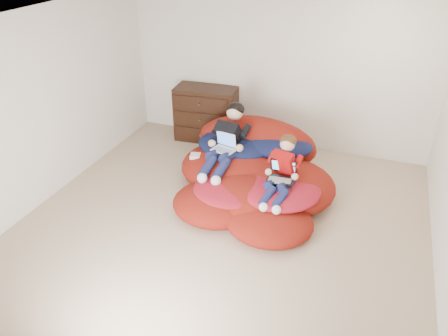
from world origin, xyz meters
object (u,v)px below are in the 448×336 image
laptop_white (225,145)px  beanbag_pile (253,173)px  older_boy (227,138)px  laptop_black (282,174)px  younger_boy (282,168)px  dresser (206,114)px

laptop_white → beanbag_pile: bearing=-0.2°
older_boy → laptop_white: (0.00, -0.11, -0.06)m
beanbag_pile → laptop_white: (-0.43, 0.00, 0.37)m
beanbag_pile → older_boy: size_ratio=1.97×
older_boy → laptop_black: (0.91, -0.48, -0.14)m
older_boy → laptop_black: 1.04m
older_boy → younger_boy: bearing=-26.4°
dresser → laptop_white: bearing=-58.0°
laptop_white → laptop_black: laptop_white is taller
beanbag_pile → younger_boy: (0.49, -0.34, 0.36)m
laptop_white → laptop_black: bearing=-21.9°
dresser → beanbag_pile: bearing=-46.7°
laptop_black → beanbag_pile: bearing=143.2°
dresser → older_boy: (0.83, -1.22, 0.23)m
older_boy → younger_boy: size_ratio=1.30×
beanbag_pile → older_boy: (-0.43, 0.12, 0.43)m
dresser → laptop_black: 2.44m
younger_boy → laptop_white: size_ratio=2.67×
beanbag_pile → laptop_white: size_ratio=6.87×
dresser → younger_boy: younger_boy is taller
dresser → laptop_white: dresser is taller
younger_boy → laptop_black: (0.00, -0.03, -0.06)m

